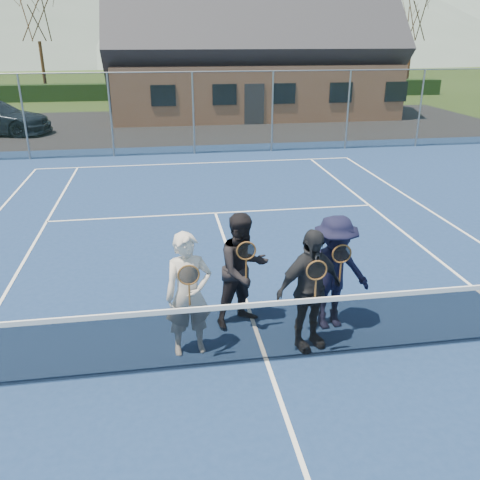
{
  "coord_description": "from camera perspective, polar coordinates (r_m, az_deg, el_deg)",
  "views": [
    {
      "loc": [
        -1.28,
        -5.75,
        4.22
      ],
      "look_at": [
        -0.14,
        1.5,
        1.25
      ],
      "focal_mm": 38.0,
      "sensor_mm": 36.0,
      "label": 1
    }
  ],
  "objects": [
    {
      "name": "hedge_row",
      "position": [
        37.95,
        -7.28,
        16.29
      ],
      "size": [
        40.0,
        1.2,
        1.1
      ],
      "primitive_type": "cube",
      "color": "black",
      "rests_on": "ground"
    },
    {
      "name": "player_a",
      "position": [
        7.02,
        -5.79,
        -6.13
      ],
      "size": [
        0.71,
        0.54,
        1.8
      ],
      "color": "beige",
      "rests_on": "court_surface"
    },
    {
      "name": "player_d",
      "position": [
        7.72,
        10.45,
        -3.67
      ],
      "size": [
        1.24,
        0.81,
        1.8
      ],
      "color": "black",
      "rests_on": "court_surface"
    },
    {
      "name": "tree_b",
      "position": [
        39.55,
        -22.02,
        22.84
      ],
      "size": [
        3.2,
        3.2,
        7.77
      ],
      "color": "#362113",
      "rests_on": "ground"
    },
    {
      "name": "player_b",
      "position": [
        7.69,
        0.36,
        -3.38
      ],
      "size": [
        1.08,
        0.98,
        1.8
      ],
      "color": "black",
      "rests_on": "court_surface"
    },
    {
      "name": "tarmac_carpark",
      "position": [
        26.24,
        -15.13,
        12.02
      ],
      "size": [
        40.0,
        12.0,
        0.01
      ],
      "primitive_type": "cube",
      "color": "black",
      "rests_on": "ground"
    },
    {
      "name": "court_surface",
      "position": [
        7.24,
        3.02,
        -13.55
      ],
      "size": [
        30.0,
        30.0,
        0.02
      ],
      "primitive_type": "cube",
      "color": "navy",
      "rests_on": "ground"
    },
    {
      "name": "clubhouse",
      "position": [
        30.22,
        1.19,
        21.56
      ],
      "size": [
        15.6,
        8.2,
        7.7
      ],
      "color": "#9E6B4C",
      "rests_on": "ground"
    },
    {
      "name": "tree_d",
      "position": [
        41.0,
        10.88,
        23.85
      ],
      "size": [
        3.2,
        3.2,
        7.77
      ],
      "color": "#3D2516",
      "rests_on": "ground"
    },
    {
      "name": "perimeter_fence",
      "position": [
        19.48,
        -5.26,
        13.97
      ],
      "size": [
        30.07,
        0.07,
        3.02
      ],
      "color": "slate",
      "rests_on": "ground"
    },
    {
      "name": "tennis_net",
      "position": [
        6.95,
        3.11,
        -9.99
      ],
      "size": [
        11.68,
        0.08,
        1.1
      ],
      "color": "slate",
      "rests_on": "ground"
    },
    {
      "name": "tree_e",
      "position": [
        43.32,
        19.04,
        23.0
      ],
      "size": [
        3.2,
        3.2,
        7.77
      ],
      "color": "#321D12",
      "rests_on": "ground"
    },
    {
      "name": "hill_east",
      "position": [
        115.44,
        21.87,
        21.95
      ],
      "size": [
        90.0,
        90.0,
        14.0
      ],
      "primitive_type": "cone",
      "color": "slate",
      "rests_on": "ground"
    },
    {
      "name": "tree_c",
      "position": [
        38.93,
        -4.52,
        24.26
      ],
      "size": [
        3.2,
        3.2,
        7.77
      ],
      "color": "#321D12",
      "rests_on": "ground"
    },
    {
      "name": "court_markings",
      "position": [
        7.23,
        3.02,
        -13.45
      ],
      "size": [
        11.03,
        23.83,
        0.01
      ],
      "color": "white",
      "rests_on": "court_surface"
    },
    {
      "name": "player_c",
      "position": [
        7.17,
        7.78,
        -5.59
      ],
      "size": [
        1.14,
        0.76,
        1.8
      ],
      "color": "black",
      "rests_on": "court_surface"
    },
    {
      "name": "hill_west",
      "position": [
        103.62,
        -24.21,
        22.91
      ],
      "size": [
        110.0,
        110.0,
        18.0
      ],
      "primitive_type": "cone",
      "color": "#54655A",
      "rests_on": "ground"
    },
    {
      "name": "ground",
      "position": [
        26.13,
        -6.18,
        12.59
      ],
      "size": [
        220.0,
        220.0,
        0.0
      ],
      "primitive_type": "plane",
      "color": "#2E4719",
      "rests_on": "ground"
    }
  ]
}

